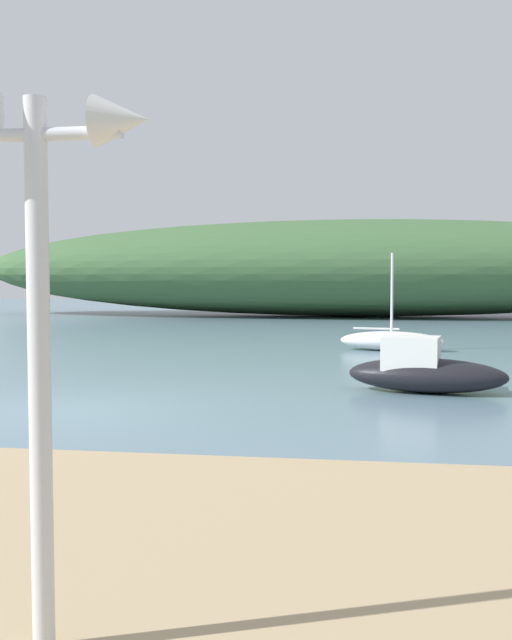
# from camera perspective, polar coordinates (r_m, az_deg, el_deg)

# --- Properties ---
(ground_plane) EXTENTS (120.00, 120.00, 0.00)m
(ground_plane) POSITION_cam_1_polar(r_m,az_deg,el_deg) (12.72, -14.46, -6.81)
(ground_plane) COLOR slate
(distant_hill) EXTENTS (44.32, 10.53, 5.53)m
(distant_hill) POSITION_cam_1_polar(r_m,az_deg,el_deg) (42.50, 7.42, 4.04)
(distant_hill) COLOR #3D6038
(distant_hill) RESTS_ON ground
(motorboat_by_sandbar) EXTENTS (3.18, 1.63, 1.07)m
(motorboat_by_sandbar) POSITION_cam_1_polar(r_m,az_deg,el_deg) (14.51, 12.92, -3.86)
(motorboat_by_sandbar) COLOR black
(motorboat_by_sandbar) RESTS_ON ground
(sailboat_far_left) EXTENTS (3.22, 1.40, 2.96)m
(sailboat_far_left) POSITION_cam_1_polar(r_m,az_deg,el_deg) (22.55, 10.51, -1.58)
(sailboat_far_left) COLOR white
(sailboat_far_left) RESTS_ON ground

